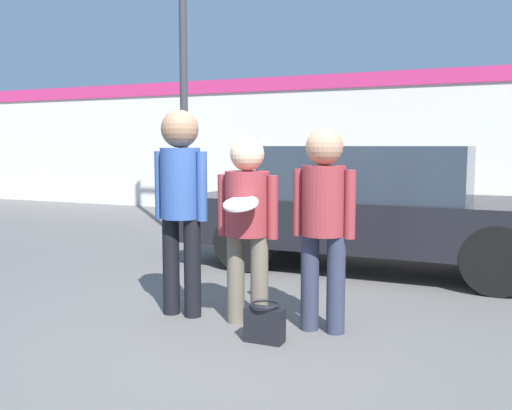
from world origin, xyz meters
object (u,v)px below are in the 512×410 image
(person_left, at_px, (181,192))
(person_right, at_px, (324,212))
(person_middle_with_frisbee, at_px, (247,214))
(parked_car_near, at_px, (373,207))
(handbag, at_px, (265,323))

(person_left, distance_m, person_right, 1.29)
(person_left, bearing_deg, person_right, 3.44)
(person_left, bearing_deg, person_middle_with_frisbee, 0.31)
(person_left, relative_size, parked_car_near, 0.40)
(person_right, bearing_deg, parked_car_near, 93.51)
(person_right, distance_m, handbag, 0.99)
(person_right, relative_size, handbag, 5.38)
(parked_car_near, relative_size, handbag, 14.76)
(person_right, bearing_deg, handbag, -127.50)
(person_left, relative_size, handbag, 5.93)
(person_middle_with_frisbee, xyz_separation_m, handbag, (0.31, -0.36, -0.79))
(person_right, relative_size, parked_car_near, 0.36)
(person_left, bearing_deg, handbag, -20.34)
(person_middle_with_frisbee, distance_m, parked_car_near, 2.73)
(person_middle_with_frisbee, relative_size, parked_car_near, 0.35)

